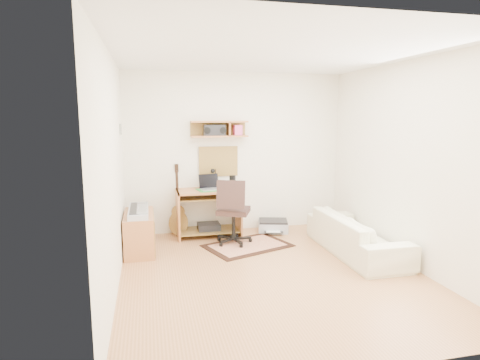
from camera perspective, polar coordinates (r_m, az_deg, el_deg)
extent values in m
cube|color=tan|center=(5.08, 4.42, -13.08)|extent=(3.60, 4.00, 0.01)
cube|color=white|center=(4.75, 4.82, 17.47)|extent=(3.60, 4.00, 0.01)
cube|color=white|center=(6.67, -0.58, 3.86)|extent=(3.60, 0.01, 2.60)
cube|color=white|center=(4.54, -17.66, 0.94)|extent=(0.01, 4.00, 2.60)
cube|color=white|center=(5.56, 22.66, 2.09)|extent=(0.01, 4.00, 2.60)
cube|color=#BE7543|center=(6.46, -2.96, 7.23)|extent=(0.90, 0.25, 0.26)
cube|color=tan|center=(6.60, -3.08, 2.66)|extent=(0.64, 0.03, 0.49)
cube|color=#4C8CBF|center=(6.00, -16.56, 6.92)|extent=(0.02, 0.20, 0.15)
cylinder|color=black|center=(6.38, -1.07, -0.34)|extent=(0.10, 0.10, 0.23)
cylinder|color=#2F528D|center=(6.52, -2.03, -0.74)|extent=(0.06, 0.06, 0.09)
cube|color=black|center=(6.44, -3.65, 7.04)|extent=(0.34, 0.15, 0.17)
cube|color=beige|center=(6.04, 1.09, -9.27)|extent=(1.40, 1.16, 0.02)
cube|color=#BE7543|center=(5.92, -14.07, -7.21)|extent=(0.40, 0.90, 0.55)
cube|color=#B2B5BA|center=(5.84, -14.19, -4.26)|extent=(0.27, 0.86, 0.07)
cylinder|color=white|center=(5.89, -14.72, -8.63)|extent=(0.31, 0.31, 0.29)
cube|color=#A5A8AA|center=(6.77, 4.71, -6.55)|extent=(0.56, 0.49, 0.18)
imported|color=beige|center=(5.88, 16.17, -6.57)|extent=(0.54, 1.83, 0.72)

